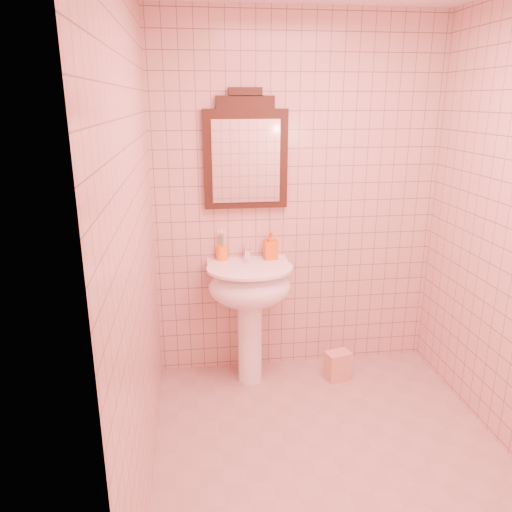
{
  "coord_description": "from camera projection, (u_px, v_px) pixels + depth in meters",
  "views": [
    {
      "loc": [
        -0.74,
        -2.27,
        1.93
      ],
      "look_at": [
        -0.36,
        0.55,
        1.04
      ],
      "focal_mm": 35.0,
      "sensor_mm": 36.0,
      "label": 1
    }
  ],
  "objects": [
    {
      "name": "towel",
      "position": [
        338.0,
        365.0,
        3.58
      ],
      "size": [
        0.2,
        0.16,
        0.21
      ],
      "primitive_type": "cube",
      "rotation": [
        0.0,
        0.0,
        0.28
      ],
      "color": "#DDA882",
      "rests_on": "floor"
    },
    {
      "name": "mirror",
      "position": [
        246.0,
        154.0,
        3.31
      ],
      "size": [
        0.56,
        0.06,
        0.78
      ],
      "color": "black",
      "rests_on": "back_wall"
    },
    {
      "name": "faucet",
      "position": [
        247.0,
        252.0,
        3.45
      ],
      "size": [
        0.04,
        0.16,
        0.11
      ],
      "color": "white",
      "rests_on": "pedestal_sink"
    },
    {
      "name": "soap_dispenser",
      "position": [
        271.0,
        245.0,
        3.47
      ],
      "size": [
        0.09,
        0.1,
        0.2
      ],
      "primitive_type": "imported",
      "rotation": [
        0.0,
        0.0,
        0.06
      ],
      "color": "orange",
      "rests_on": "pedestal_sink"
    },
    {
      "name": "floor",
      "position": [
        333.0,
        457.0,
        2.82
      ],
      "size": [
        2.2,
        2.2,
        0.0
      ],
      "primitive_type": "plane",
      "color": "tan",
      "rests_on": "ground"
    },
    {
      "name": "pedestal_sink",
      "position": [
        250.0,
        294.0,
        3.4
      ],
      "size": [
        0.58,
        0.58,
        0.86
      ],
      "color": "white",
      "rests_on": "floor"
    },
    {
      "name": "back_wall",
      "position": [
        297.0,
        202.0,
        3.48
      ],
      "size": [
        2.0,
        0.02,
        2.5
      ],
      "primitive_type": "cube",
      "color": "#CFA290",
      "rests_on": "floor"
    },
    {
      "name": "toothbrush_cup",
      "position": [
        222.0,
        252.0,
        3.46
      ],
      "size": [
        0.08,
        0.08,
        0.19
      ],
      "rotation": [
        0.0,
        0.0,
        0.14
      ],
      "color": "orange",
      "rests_on": "pedestal_sink"
    }
  ]
}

